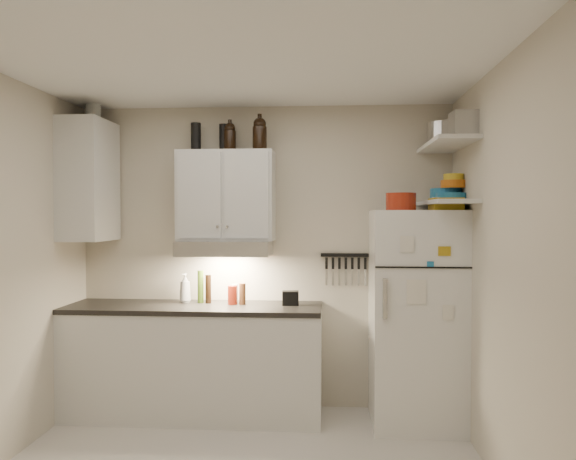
{
  "coord_description": "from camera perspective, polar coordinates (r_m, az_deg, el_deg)",
  "views": [
    {
      "loc": [
        0.56,
        -3.34,
        1.66
      ],
      "look_at": [
        0.25,
        0.9,
        1.55
      ],
      "focal_mm": 35.0,
      "sensor_mm": 36.0,
      "label": 1
    }
  ],
  "objects": [
    {
      "name": "tin_b",
      "position": [
        4.24,
        17.49,
        10.19
      ],
      "size": [
        0.19,
        0.19,
        0.18
      ],
      "primitive_type": "cube",
      "rotation": [
        0.0,
        0.0,
        0.05
      ],
      "color": "#AAAAAD",
      "rests_on": "shelf_hi"
    },
    {
      "name": "tin_a",
      "position": [
        4.49,
        16.78,
        9.62
      ],
      "size": [
        0.21,
        0.2,
        0.17
      ],
      "primitive_type": "cube",
      "rotation": [
        0.0,
        0.0,
        0.35
      ],
      "color": "#AAAAAD",
      "rests_on": "shelf_hi"
    },
    {
      "name": "thermos_b",
      "position": [
        4.89,
        -9.34,
        9.26
      ],
      "size": [
        0.1,
        0.1,
        0.25
      ],
      "primitive_type": "cylinder",
      "rotation": [
        0.0,
        0.0,
        0.14
      ],
      "color": "black",
      "rests_on": "upper_cabinet"
    },
    {
      "name": "countertop",
      "position": [
        4.73,
        -9.53,
        -7.78
      ],
      "size": [
        2.1,
        0.62,
        0.04
      ],
      "primitive_type": "cube",
      "color": "black",
      "rests_on": "base_cabinet"
    },
    {
      "name": "dutch_oven",
      "position": [
        4.37,
        11.4,
        2.85
      ],
      "size": [
        0.26,
        0.26,
        0.13
      ],
      "primitive_type": "cylinder",
      "rotation": [
        0.0,
        0.0,
        0.15
      ],
      "color": "maroon",
      "rests_on": "fridge"
    },
    {
      "name": "growler_a",
      "position": [
        4.8,
        -5.93,
        9.42
      ],
      "size": [
        0.11,
        0.11,
        0.24
      ],
      "primitive_type": null,
      "rotation": [
        0.0,
        0.0,
        0.07
      ],
      "color": "black",
      "rests_on": "upper_cabinet"
    },
    {
      "name": "soap_bottle",
      "position": [
        4.87,
        -10.41,
        -5.64
      ],
      "size": [
        0.13,
        0.13,
        0.28
      ],
      "primitive_type": "imported",
      "rotation": [
        0.0,
        0.0,
        -0.31
      ],
      "color": "silver",
      "rests_on": "countertop"
    },
    {
      "name": "shelf_lo",
      "position": [
        4.45,
        15.73,
        2.72
      ],
      "size": [
        0.3,
        0.95,
        0.03
      ],
      "primitive_type": "cube",
      "color": "silver",
      "rests_on": "right_wall"
    },
    {
      "name": "clear_bottle",
      "position": [
        4.73,
        -5.44,
        -6.5
      ],
      "size": [
        0.07,
        0.07,
        0.17
      ],
      "primitive_type": "cylinder",
      "rotation": [
        0.0,
        0.0,
        -0.31
      ],
      "color": "silver",
      "rests_on": "countertop"
    },
    {
      "name": "oil_bottle",
      "position": [
        4.83,
        -8.87,
        -5.7
      ],
      "size": [
        0.06,
        0.06,
        0.27
      ],
      "primitive_type": "cylinder",
      "rotation": [
        0.0,
        0.0,
        0.15
      ],
      "color": "#3D5A16",
      "rests_on": "countertop"
    },
    {
      "name": "bowl_teal",
      "position": [
        4.64,
        15.75,
        3.46
      ],
      "size": [
        0.25,
        0.25,
        0.1
      ],
      "primitive_type": "cylinder",
      "color": "#1C6A9F",
      "rests_on": "shelf_lo"
    },
    {
      "name": "book_stack",
      "position": [
        4.45,
        15.73,
        2.54
      ],
      "size": [
        0.23,
        0.28,
        0.09
      ],
      "primitive_type": "cube",
      "rotation": [
        0.0,
        0.0,
        -0.01
      ],
      "color": "#AE8A15",
      "rests_on": "fridge"
    },
    {
      "name": "growler_b",
      "position": [
        4.73,
        -2.89,
        9.76
      ],
      "size": [
        0.16,
        0.16,
        0.28
      ],
      "primitive_type": null,
      "rotation": [
        0.0,
        0.0,
        -0.44
      ],
      "color": "black",
      "rests_on": "upper_cabinet"
    },
    {
      "name": "side_jar",
      "position": [
        5.13,
        -19.18,
        11.22
      ],
      "size": [
        0.17,
        0.17,
        0.17
      ],
      "primitive_type": "cylinder",
      "rotation": [
        0.0,
        0.0,
        0.39
      ],
      "color": "silver",
      "rests_on": "side_cabinet"
    },
    {
      "name": "stock_pot",
      "position": [
        4.78,
        15.57,
        9.29
      ],
      "size": [
        0.28,
        0.28,
        0.2
      ],
      "primitive_type": "cylinder",
      "rotation": [
        0.0,
        0.0,
        -0.02
      ],
      "color": "silver",
      "rests_on": "shelf_hi"
    },
    {
      "name": "plates",
      "position": [
        4.53,
        16.3,
        3.26
      ],
      "size": [
        0.28,
        0.28,
        0.06
      ],
      "primitive_type": "cylinder",
      "rotation": [
        0.0,
        0.0,
        -0.19
      ],
      "color": "#1C6A9F",
      "rests_on": "shelf_lo"
    },
    {
      "name": "pepper_mill",
      "position": [
        4.7,
        -4.65,
        -6.48
      ],
      "size": [
        0.06,
        0.06,
        0.18
      ],
      "primitive_type": "cylinder",
      "rotation": [
        0.0,
        0.0,
        0.04
      ],
      "color": "#58311A",
      "rests_on": "countertop"
    },
    {
      "name": "ceiling",
      "position": [
        3.51,
        -5.38,
        17.15
      ],
      "size": [
        3.2,
        3.0,
        0.02
      ],
      "primitive_type": "cube",
      "color": "white",
      "rests_on": "ground"
    },
    {
      "name": "vinegar_bottle",
      "position": [
        4.8,
        -8.1,
        -5.95
      ],
      "size": [
        0.06,
        0.06,
        0.24
      ],
      "primitive_type": "cylinder",
      "rotation": [
        0.0,
        0.0,
        -0.21
      ],
      "color": "black",
      "rests_on": "countertop"
    },
    {
      "name": "fridge",
      "position": [
        4.62,
        12.85,
        -8.65
      ],
      "size": [
        0.7,
        0.68,
        1.7
      ],
      "primitive_type": "cube",
      "color": "white",
      "rests_on": "floor"
    },
    {
      "name": "right_wall",
      "position": [
        3.52,
        21.61,
        -4.51
      ],
      "size": [
        0.02,
        3.0,
        2.6
      ],
      "primitive_type": "cube",
      "color": "beige",
      "rests_on": "ground"
    },
    {
      "name": "side_cabinet",
      "position": [
        4.96,
        -19.6,
        4.75
      ],
      "size": [
        0.33,
        0.55,
        1.0
      ],
      "primitive_type": "cube",
      "color": "silver",
      "rests_on": "left_wall"
    },
    {
      "name": "upper_cabinet",
      "position": [
        4.75,
        -6.26,
        3.47
      ],
      "size": [
        0.8,
        0.33,
        0.75
      ],
      "primitive_type": "cube",
      "color": "silver",
      "rests_on": "back_wall"
    },
    {
      "name": "thermos_a",
      "position": [
        4.86,
        -6.52,
        9.26
      ],
      "size": [
        0.1,
        0.1,
        0.24
      ],
      "primitive_type": "cylinder",
      "rotation": [
        0.0,
        0.0,
        -0.23
      ],
      "color": "black",
      "rests_on": "upper_cabinet"
    },
    {
      "name": "spice_jar",
      "position": [
        4.46,
        14.79,
        2.59
      ],
      "size": [
        0.07,
        0.07,
        0.1
      ],
      "primitive_type": "cylinder",
      "rotation": [
        0.0,
        0.0,
        -0.12
      ],
      "color": "silver",
      "rests_on": "fridge"
    },
    {
      "name": "bowl_orange",
      "position": [
        4.56,
        16.47,
        4.49
      ],
      "size": [
        0.2,
        0.2,
        0.06
      ],
      "primitive_type": "cylinder",
      "color": "#C55F12",
      "rests_on": "bowl_teal"
    },
    {
      "name": "bowl_yellow",
      "position": [
        4.56,
        16.47,
        5.18
      ],
      "size": [
        0.15,
        0.15,
        0.05
      ],
      "primitive_type": "cylinder",
      "color": "gold",
      "rests_on": "bowl_orange"
    },
    {
      "name": "red_jar",
      "position": [
        4.71,
        -5.67,
        -6.6
      ],
      "size": [
        0.1,
        0.1,
        0.16
      ],
      "primitive_type": "cylinder",
      "rotation": [
        0.0,
        0.0,
        -0.31
      ],
      "color": "maroon",
      "rests_on": "countertop"
    },
    {
      "name": "range_hood",
      "position": [
        4.69,
        -6.39,
        -1.82
      ],
      "size": [
        0.76,
        0.46,
        0.12
      ],
      "primitive_type": "cube",
      "color": "silver",
      "rests_on": "back_wall"
    },
    {
      "name": "back_wall",
      "position": [
        4.89,
        -2.41,
        -2.73
      ],
      "size": [
        3.2,
        0.02,
        2.6
      ],
      "primitive_type": "cube",
      "color": "beige",
      "rests_on": "ground"
    },
    {
      "name": "caddy",
      "position": [
        4.66,
        0.25,
        -6.92
      ],
      "size": [
        0.14,
        0.11,
        0.12
      ],
      "primitive_type": "cube",
      "rotation": [
        0.0,
        0.0,
        0.07
      ],
      "color": "black",
      "rests_on": "countertop"
    },
    {
      "name": "base_cabinet",
      "position": [
        4.83,
        -9.5,
        -13.17
      ],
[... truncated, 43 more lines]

